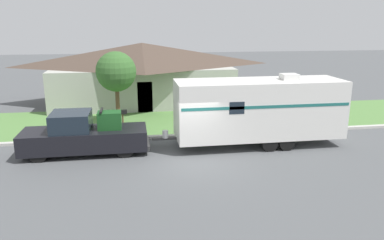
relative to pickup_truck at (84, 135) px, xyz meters
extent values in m
plane|color=#515456|center=(4.84, -1.92, -0.88)|extent=(120.00, 120.00, 0.00)
cube|color=beige|center=(4.84, 1.83, -0.81)|extent=(80.00, 0.30, 0.14)
cube|color=#568442|center=(4.84, 5.48, -0.87)|extent=(80.00, 7.00, 0.03)
cube|color=#B2B2A8|center=(3.12, 11.30, 0.51)|extent=(12.81, 7.15, 2.79)
pyramid|color=#4C3D33|center=(3.12, 11.30, 2.75)|extent=(13.84, 7.72, 1.67)
cube|color=#4C3828|center=(3.12, 7.76, 0.17)|extent=(1.00, 0.06, 2.10)
cylinder|color=black|center=(-1.88, -0.81, -0.44)|extent=(0.88, 0.28, 0.88)
cylinder|color=black|center=(-1.88, 0.81, -0.44)|extent=(0.88, 0.28, 0.88)
cylinder|color=black|center=(1.85, -0.81, -0.44)|extent=(0.88, 0.28, 0.88)
cylinder|color=black|center=(1.85, 0.81, -0.44)|extent=(0.88, 0.28, 0.88)
cube|color=black|center=(-1.12, 0.00, -0.19)|extent=(3.34, 1.99, 0.91)
cube|color=#19232D|center=(-0.52, 0.00, 0.69)|extent=(1.73, 1.83, 0.83)
cube|color=black|center=(1.71, 0.00, -0.19)|extent=(2.32, 1.99, 0.91)
cube|color=#333333|center=(2.93, 0.00, -0.52)|extent=(0.12, 1.79, 0.20)
cube|color=#194C1E|center=(1.20, 0.00, 0.67)|extent=(1.07, 0.83, 0.80)
cube|color=black|center=(0.86, 0.00, 1.15)|extent=(0.10, 0.92, 0.08)
cylinder|color=black|center=(8.61, -1.10, -0.49)|extent=(0.78, 0.22, 0.78)
cylinder|color=black|center=(8.61, 1.10, -0.49)|extent=(0.78, 0.22, 0.78)
cylinder|color=black|center=(9.47, -1.10, -0.49)|extent=(0.78, 0.22, 0.78)
cylinder|color=black|center=(9.47, 1.10, -0.49)|extent=(0.78, 0.22, 0.78)
cube|color=silver|center=(8.39, 0.00, 0.97)|extent=(8.17, 2.48, 2.77)
cube|color=#1E6660|center=(8.39, -1.25, 1.32)|extent=(8.00, 0.01, 0.14)
cube|color=#383838|center=(3.71, 0.00, -0.36)|extent=(1.19, 0.12, 0.10)
cylinder|color=silver|center=(3.77, 0.00, -0.13)|extent=(0.28, 0.28, 0.36)
cube|color=silver|center=(9.86, 0.00, 2.50)|extent=(0.80, 0.68, 0.28)
cube|color=#19232D|center=(6.92, -1.25, 1.32)|extent=(0.70, 0.01, 0.56)
cylinder|color=brown|center=(1.72, 2.92, -0.32)|extent=(0.09, 0.09, 1.13)
cube|color=black|center=(1.72, 2.92, 0.36)|extent=(0.48, 0.20, 0.22)
cylinder|color=brown|center=(1.41, 4.89, 0.27)|extent=(0.24, 0.24, 2.31)
sphere|color=#38662D|center=(1.41, 4.89, 2.30)|extent=(2.32, 2.32, 2.32)
camera|label=1|loc=(2.30, -17.11, 5.07)|focal=35.00mm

